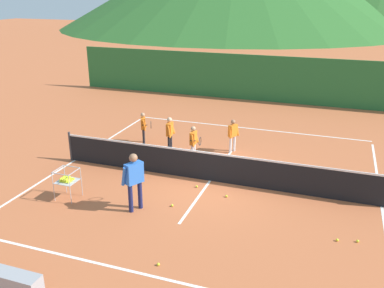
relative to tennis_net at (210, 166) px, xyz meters
name	(u,v)px	position (x,y,z in m)	size (l,w,h in m)	color
ground_plane	(210,181)	(0.00, 0.00, -0.50)	(120.00, 120.00, 0.00)	#BC6038
line_baseline_near	(143,274)	(0.00, -4.92, -0.50)	(10.12, 0.08, 0.01)	white
line_baseline_far	(248,128)	(0.00, 5.64, -0.50)	(10.12, 0.08, 0.01)	white
line_sideline_west	(75,160)	(-5.06, 0.00, -0.50)	(0.08, 10.56, 0.01)	white
line_sideline_east	(382,207)	(5.06, 0.00, -0.50)	(0.08, 10.56, 0.01)	white
line_service_center	(210,181)	(0.00, 0.00, -0.50)	(0.08, 5.54, 0.01)	white
tennis_net	(210,166)	(0.00, 0.00, 0.00)	(10.46, 0.08, 1.05)	#333338
instructor	(134,177)	(-1.40, -2.45, 0.50)	(0.53, 0.83, 1.67)	#191E4C
student_0	(144,125)	(-3.48, 2.42, 0.25)	(0.59, 0.52, 1.25)	black
student_1	(170,131)	(-2.16, 1.91, 0.31)	(0.25, 0.55, 1.35)	black
student_2	(194,140)	(-1.05, 1.39, 0.27)	(0.43, 0.60, 1.28)	silver
student_3	(233,133)	(0.04, 2.68, 0.26)	(0.38, 0.50, 1.26)	silver
ball_cart	(67,180)	(-3.57, -2.50, 0.10)	(0.58, 0.58, 0.90)	#B7B7BC
tennis_ball_0	(337,240)	(3.91, -2.21, -0.47)	(0.07, 0.07, 0.07)	yellow
tennis_ball_1	(197,186)	(-0.25, -0.59, -0.47)	(0.07, 0.07, 0.07)	yellow
tennis_ball_2	(358,241)	(4.38, -2.10, -0.47)	(0.07, 0.07, 0.07)	yellow
tennis_ball_3	(158,264)	(0.20, -4.54, -0.47)	(0.07, 0.07, 0.07)	yellow
tennis_ball_4	(226,196)	(0.78, -0.91, -0.47)	(0.07, 0.07, 0.07)	yellow
tennis_ball_5	(172,205)	(-0.52, -1.96, -0.47)	(0.07, 0.07, 0.07)	yellow
windscreen_fence	(269,79)	(0.00, 10.56, 0.73)	(22.25, 0.08, 2.46)	#286B33
courtside_bench	(8,281)	(-2.33, -6.29, -0.27)	(1.50, 0.36, 0.46)	#99999E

